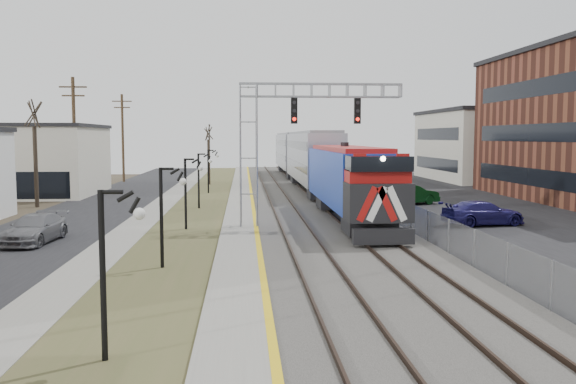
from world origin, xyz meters
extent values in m
cube|color=black|center=(-11.50, 35.00, 0.02)|extent=(7.00, 120.00, 0.04)
cube|color=gray|center=(-7.00, 35.00, 0.04)|extent=(2.00, 120.00, 0.08)
cube|color=#484C28|center=(-4.00, 35.00, 0.03)|extent=(4.00, 120.00, 0.06)
cube|color=gray|center=(-1.00, 35.00, 0.12)|extent=(2.00, 120.00, 0.24)
cube|color=#595651|center=(4.00, 35.00, 0.10)|extent=(8.00, 120.00, 0.20)
cube|color=black|center=(16.00, 35.00, 0.02)|extent=(16.00, 120.00, 0.04)
cube|color=gold|center=(-0.12, 35.00, 0.24)|extent=(0.24, 120.00, 0.01)
cube|color=#2D2119|center=(1.25, 35.00, 0.28)|extent=(0.08, 120.00, 0.15)
cube|color=#2D2119|center=(2.75, 35.00, 0.28)|extent=(0.08, 120.00, 0.15)
cube|color=#2D2119|center=(4.75, 35.00, 0.28)|extent=(0.08, 120.00, 0.15)
cube|color=#2D2119|center=(6.25, 35.00, 0.28)|extent=(0.08, 120.00, 0.15)
cube|color=#1434A9|center=(5.50, 29.64, 2.47)|extent=(3.00, 17.00, 4.25)
cube|color=black|center=(5.50, 20.94, 0.70)|extent=(2.80, 0.50, 0.70)
cube|color=#A5A6AF|center=(5.50, 49.94, 3.01)|extent=(3.00, 22.00, 5.33)
cube|color=#A5A6AF|center=(5.50, 72.74, 3.01)|extent=(3.00, 22.00, 5.33)
cube|color=gray|center=(-0.50, 28.00, 4.00)|extent=(1.00, 1.00, 8.00)
cube|color=gray|center=(3.50, 28.00, 7.75)|extent=(9.00, 0.80, 0.80)
cube|color=black|center=(2.00, 27.55, 6.60)|extent=(0.35, 0.25, 1.40)
cube|color=black|center=(5.50, 27.55, 6.60)|extent=(0.35, 0.25, 1.40)
cylinder|color=black|center=(-4.00, 8.00, 2.00)|extent=(0.14, 0.14, 4.00)
cylinder|color=black|center=(-4.00, 18.00, 2.00)|extent=(0.14, 0.14, 4.00)
cylinder|color=black|center=(-4.00, 28.00, 2.00)|extent=(0.14, 0.14, 4.00)
cylinder|color=black|center=(-4.00, 38.00, 2.00)|extent=(0.14, 0.14, 4.00)
cylinder|color=black|center=(-4.00, 50.00, 2.00)|extent=(0.14, 0.14, 4.00)
cylinder|color=#4C3823|center=(-14.50, 45.00, 5.00)|extent=(0.28, 0.28, 10.00)
cylinder|color=#4C3823|center=(-14.50, 65.00, 5.00)|extent=(0.28, 0.28, 10.00)
cube|color=gray|center=(8.20, 35.00, 0.80)|extent=(0.04, 120.00, 1.60)
cube|color=beige|center=(-21.00, 50.00, 3.00)|extent=(14.00, 12.00, 6.00)
cube|color=beige|center=(30.00, 65.00, 4.00)|extent=(16.00, 18.00, 8.00)
cylinder|color=#382D23|center=(-16.00, 40.00, 2.97)|extent=(0.30, 0.30, 5.95)
cylinder|color=#382D23|center=(-4.50, 60.00, 2.45)|extent=(0.30, 0.30, 4.90)
imported|color=navy|center=(13.13, 28.41, 0.71)|extent=(5.18, 2.85, 1.42)
imported|color=slate|center=(13.44, 29.23, 0.64)|extent=(4.01, 2.42, 1.28)
imported|color=#0B3914|center=(11.75, 39.38, 0.79)|extent=(5.05, 3.37, 1.58)
imported|color=slate|center=(-10.96, 24.30, 0.69)|extent=(2.37, 4.91, 1.38)
imported|color=silver|center=(11.56, 44.75, 0.69)|extent=(4.37, 2.83, 1.38)
camera|label=1|loc=(-0.79, -5.89, 5.19)|focal=38.00mm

